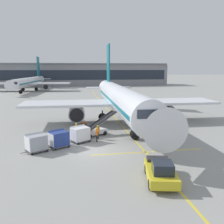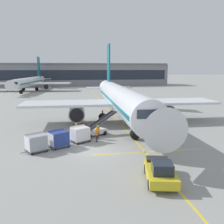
% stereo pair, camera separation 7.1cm
% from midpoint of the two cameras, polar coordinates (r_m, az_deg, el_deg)
% --- Properties ---
extents(ground_plane, '(600.00, 600.00, 0.00)m').
position_cam_midpoint_polar(ground_plane, '(25.45, -4.71, -9.43)').
color(ground_plane, gray).
extents(parked_airplane, '(31.25, 41.40, 13.88)m').
position_cam_midpoint_polar(parked_airplane, '(38.59, 2.11, 3.00)').
color(parked_airplane, silver).
rests_on(parked_airplane, ground).
extents(belt_loader, '(5.20, 3.82, 2.98)m').
position_cam_midpoint_polar(belt_loader, '(31.25, -4.01, -4.02)').
color(belt_loader, silver).
rests_on(belt_loader, ground).
extents(baggage_cart_lead, '(2.75, 2.39, 1.91)m').
position_cam_midpoint_polar(baggage_cart_lead, '(28.60, -7.70, -5.16)').
color(baggage_cart_lead, '#515156').
rests_on(baggage_cart_lead, ground).
extents(baggage_cart_second, '(2.75, 2.39, 1.91)m').
position_cam_midpoint_polar(baggage_cart_second, '(27.12, -12.73, -6.18)').
color(baggage_cart_second, '#515156').
rests_on(baggage_cart_second, ground).
extents(baggage_cart_third, '(2.75, 2.39, 1.91)m').
position_cam_midpoint_polar(baggage_cart_third, '(26.36, -17.74, -6.92)').
color(baggage_cart_third, '#515156').
rests_on(baggage_cart_third, ground).
extents(pushback_tug, '(2.94, 4.73, 1.83)m').
position_cam_midpoint_polar(pushback_tug, '(19.23, 11.46, -13.70)').
color(pushback_tug, gold).
rests_on(pushback_tug, ground).
extents(ground_crew_by_loader, '(0.27, 0.57, 1.74)m').
position_cam_midpoint_polar(ground_crew_by_loader, '(28.42, -3.74, -5.19)').
color(ground_crew_by_loader, black).
rests_on(ground_crew_by_loader, ground).
extents(ground_crew_by_carts, '(0.54, 0.36, 1.74)m').
position_cam_midpoint_polar(ground_crew_by_carts, '(31.00, -8.57, -3.97)').
color(ground_crew_by_carts, '#514C42').
rests_on(ground_crew_by_carts, ground).
extents(ground_crew_marshaller, '(0.53, 0.37, 1.74)m').
position_cam_midpoint_polar(ground_crew_marshaller, '(29.53, -3.50, -4.59)').
color(ground_crew_marshaller, '#333847').
rests_on(ground_crew_marshaller, ground).
extents(ground_crew_wingwalker, '(0.57, 0.26, 1.74)m').
position_cam_midpoint_polar(ground_crew_wingwalker, '(30.19, -6.95, -4.31)').
color(ground_crew_wingwalker, '#333847').
rests_on(ground_crew_wingwalker, ground).
extents(safety_cone_engine_keepout, '(0.62, 0.62, 0.71)m').
position_cam_midpoint_polar(safety_cone_engine_keepout, '(33.47, -5.45, -3.98)').
color(safety_cone_engine_keepout, black).
rests_on(safety_cone_engine_keepout, ground).
extents(safety_cone_wingtip, '(0.63, 0.63, 0.71)m').
position_cam_midpoint_polar(safety_cone_wingtip, '(37.66, -6.95, -2.39)').
color(safety_cone_wingtip, black).
rests_on(safety_cone_wingtip, ground).
extents(safety_cone_nose_mark, '(0.61, 0.61, 0.69)m').
position_cam_midpoint_polar(safety_cone_nose_mark, '(37.63, -6.59, -2.41)').
color(safety_cone_nose_mark, black).
rests_on(safety_cone_nose_mark, ground).
extents(apron_guidance_line_lead_in, '(0.20, 110.00, 0.01)m').
position_cam_midpoint_polar(apron_guidance_line_lead_in, '(38.46, 1.73, -2.57)').
color(apron_guidance_line_lead_in, yellow).
rests_on(apron_guidance_line_lead_in, ground).
extents(apron_guidance_line_stop_bar, '(12.00, 0.20, 0.01)m').
position_cam_midpoint_polar(apron_guidance_line_stop_bar, '(25.59, 8.67, -9.40)').
color(apron_guidance_line_stop_bar, yellow).
rests_on(apron_guidance_line_stop_bar, ground).
extents(terminal_building, '(106.75, 15.66, 11.19)m').
position_cam_midpoint_polar(terminal_building, '(125.63, -11.85, 8.73)').
color(terminal_building, gray).
rests_on(terminal_building, ground).
extents(distant_airplane, '(32.12, 40.81, 13.75)m').
position_cam_midpoint_polar(distant_airplane, '(97.95, -19.30, 6.74)').
color(distant_airplane, white).
rests_on(distant_airplane, ground).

